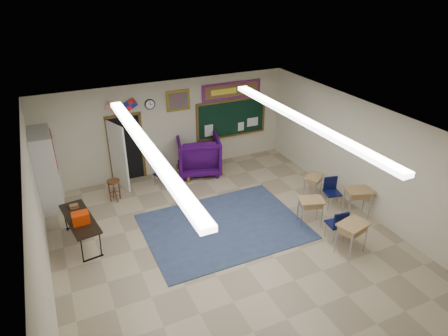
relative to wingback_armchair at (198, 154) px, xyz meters
name	(u,v)px	position (x,y,z in m)	size (l,w,h in m)	color
floor	(231,246)	(-0.78, -4.00, -0.62)	(9.00, 9.00, 0.00)	tan
back_wall	(169,128)	(-0.78, 0.50, 0.88)	(8.00, 0.04, 3.00)	beige
left_wall	(39,238)	(-4.78, -4.00, 0.88)	(0.04, 9.00, 3.00)	beige
right_wall	(367,160)	(3.22, -4.00, 0.88)	(0.04, 9.00, 3.00)	beige
ceiling	(232,130)	(-0.78, -4.00, 2.38)	(8.00, 9.00, 0.04)	#B8B8B4
area_rug	(224,226)	(-0.58, -3.20, -0.61)	(4.00, 3.00, 0.02)	#324260
fluorescent_strips	(232,133)	(-0.78, -4.00, 2.32)	(3.86, 6.00, 0.10)	white
doorway	(124,150)	(-2.28, 0.35, 0.44)	(1.10, 0.89, 2.16)	black
chalkboard	(232,119)	(1.42, 0.47, 0.84)	(2.55, 0.14, 1.30)	#533B17
bulletin_board	(232,90)	(1.42, 0.47, 1.83)	(2.10, 0.05, 0.55)	red
framed_art_print	(178,101)	(-0.43, 0.47, 1.73)	(0.75, 0.05, 0.65)	olive
wall_clock	(150,104)	(-1.33, 0.47, 1.73)	(0.32, 0.05, 0.32)	black
wall_flags	(121,104)	(-2.18, 0.44, 1.86)	(1.16, 0.06, 0.70)	red
storage_cabinet	(47,170)	(-4.50, -0.15, 0.48)	(0.59, 1.25, 2.20)	#B6B7B2
wingback_armchair	(198,154)	(0.00, 0.00, 0.00)	(1.33, 1.37, 1.24)	#26053A
student_chair_reading	(161,175)	(-1.40, -0.38, -0.24)	(0.38, 0.38, 0.75)	#080C33
student_chair_desk_a	(336,225)	(1.65, -4.84, -0.18)	(0.44, 0.44, 0.87)	#080C33
student_chair_desk_b	(332,194)	(2.54, -3.60, -0.19)	(0.43, 0.43, 0.87)	#080C33
student_desk_front_left	(310,210)	(1.49, -4.03, -0.20)	(0.74, 0.64, 0.75)	#A27B4B
student_desk_front_right	(313,185)	(2.40, -2.92, -0.24)	(0.71, 0.67, 0.68)	#A27B4B
student_desk_back_left	(351,236)	(1.65, -5.39, -0.17)	(0.77, 0.65, 0.81)	#A27B4B
student_desk_back_right	(357,201)	(2.87, -4.22, -0.17)	(0.81, 0.71, 0.81)	#A27B4B
folding_table	(82,229)	(-3.98, -2.33, -0.23)	(0.81, 1.78, 0.98)	black
wooden_stool	(114,190)	(-2.86, -0.66, -0.29)	(0.36, 0.36, 0.64)	#4E2A17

